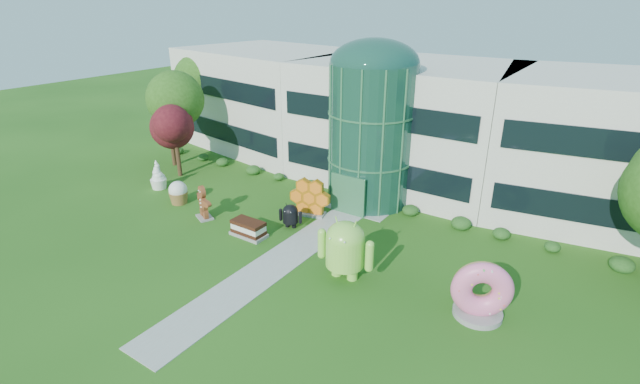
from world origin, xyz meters
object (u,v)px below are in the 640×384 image
Objects in this scene: android_green at (345,246)px; gingerbread at (203,202)px; android_black at (290,214)px; donut at (481,289)px.

android_green is 1.47× the size of gingerbread.
android_black is at bearing 147.84° from android_green.
donut is at bearing 24.41° from gingerbread.
android_black is at bearing 145.52° from donut.
donut is at bearing 0.54° from android_green.
gingerbread is at bearing -175.64° from android_black.
gingerbread is (-18.49, 0.09, -0.29)m from donut.
gingerbread reaches higher than android_black.
android_black is at bearing 45.76° from gingerbread.
donut is 18.49m from gingerbread.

